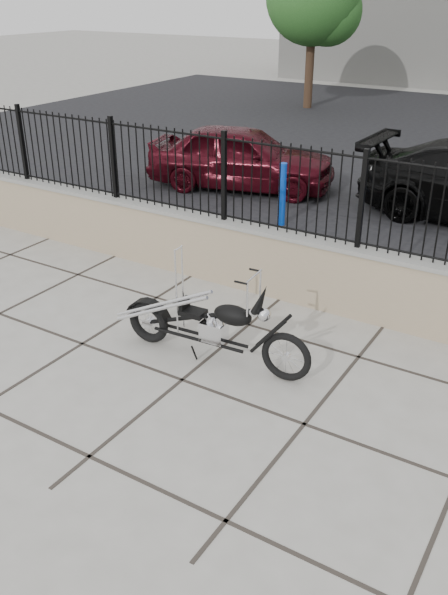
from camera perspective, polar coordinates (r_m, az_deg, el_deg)
The scene contains 6 objects.
ground_plane at distance 7.09m, azimuth -3.82°, elevation -7.47°, with size 90.00×90.00×0.00m, color #99968E.
retaining_wall at distance 8.76m, azimuth 5.57°, elevation 2.96°, with size 14.00×0.36×0.96m, color gray.
iron_fence at distance 8.39m, azimuth 5.90°, elevation 9.74°, with size 14.00×0.08×1.20m, color black.
chopper_motorcycle at distance 7.12m, azimuth -1.27°, elevation -0.91°, with size 2.26×0.40×1.36m, color black, non-canonical shape.
car_red at distance 13.73m, azimuth 1.60°, elevation 12.61°, with size 1.60×3.97×1.35m, color #3F0911.
bollard_a at distance 11.53m, azimuth 5.28°, elevation 9.27°, with size 0.14×0.14×1.15m, color blue.
Camera 1 is at (3.50, -4.75, 3.94)m, focal length 38.00 mm.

